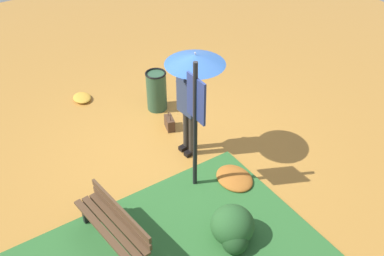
% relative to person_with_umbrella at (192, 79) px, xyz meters
% --- Properties ---
extents(ground_plane, '(18.00, 18.00, 0.00)m').
position_rel_person_with_umbrella_xyz_m(ground_plane, '(-0.11, -0.19, -1.55)').
color(ground_plane, '#B27A33').
extents(person_with_umbrella, '(0.96, 0.96, 2.04)m').
position_rel_person_with_umbrella_xyz_m(person_with_umbrella, '(0.00, 0.00, 0.00)').
color(person_with_umbrella, '#2D2823').
rests_on(person_with_umbrella, ground_plane).
extents(info_sign_post, '(0.44, 0.07, 2.30)m').
position_rel_person_with_umbrella_xyz_m(info_sign_post, '(0.70, -0.41, -0.11)').
color(info_sign_post, black).
rests_on(info_sign_post, ground_plane).
extents(handbag, '(0.33, 0.22, 0.37)m').
position_rel_person_with_umbrella_xyz_m(handbag, '(-0.85, 0.04, -1.42)').
color(handbag, '#4C3323').
rests_on(handbag, ground_plane).
extents(park_bench, '(1.40, 0.52, 0.75)m').
position_rel_person_with_umbrella_xyz_m(park_bench, '(1.12, -2.05, -1.15)').
color(park_bench, black).
rests_on(park_bench, ground_plane).
extents(trash_bin, '(0.42, 0.42, 0.83)m').
position_rel_person_with_umbrella_xyz_m(trash_bin, '(-1.58, 0.19, -1.13)').
color(trash_bin, '#2D5138').
rests_on(trash_bin, ground_plane).
extents(shrub_cluster, '(0.69, 0.63, 0.57)m').
position_rel_person_with_umbrella_xyz_m(shrub_cluster, '(1.95, -0.60, -1.29)').
color(shrub_cluster, '#285628').
rests_on(shrub_cluster, ground_plane).
extents(leaf_pile_near_person, '(0.69, 0.55, 0.15)m').
position_rel_person_with_umbrella_xyz_m(leaf_pile_near_person, '(1.00, 0.18, -1.48)').
color(leaf_pile_near_person, '#A86023').
rests_on(leaf_pile_near_person, ground_plane).
extents(leaf_pile_by_bench, '(0.64, 0.51, 0.14)m').
position_rel_person_with_umbrella_xyz_m(leaf_pile_by_bench, '(-2.55, 1.62, -1.48)').
color(leaf_pile_by_bench, '#C68428').
rests_on(leaf_pile_by_bench, ground_plane).
extents(leaf_pile_far_path, '(0.45, 0.36, 0.10)m').
position_rel_person_with_umbrella_xyz_m(leaf_pile_far_path, '(-2.71, -0.98, -1.50)').
color(leaf_pile_far_path, gold).
rests_on(leaf_pile_far_path, ground_plane).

